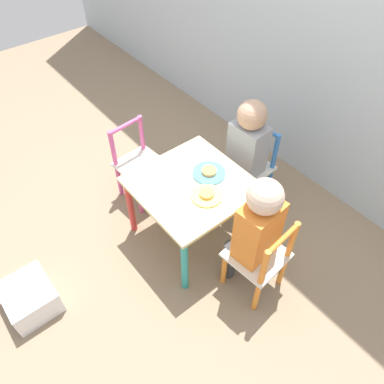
{
  "coord_description": "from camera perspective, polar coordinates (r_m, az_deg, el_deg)",
  "views": [
    {
      "loc": [
        1.04,
        -0.84,
        1.79
      ],
      "look_at": [
        0.0,
        0.0,
        0.36
      ],
      "focal_mm": 35.0,
      "sensor_mm": 36.0,
      "label": 1
    }
  ],
  "objects": [
    {
      "name": "ground_plane",
      "position": [
        2.24,
        0.0,
        -6.33
      ],
      "size": [
        6.0,
        6.0,
        0.0
      ],
      "primitive_type": "plane",
      "color": "#8C755B"
    },
    {
      "name": "kids_table",
      "position": [
        1.96,
        0.0,
        0.0
      ],
      "size": [
        0.56,
        0.56,
        0.42
      ],
      "color": "beige",
      "rests_on": "ground_plane"
    },
    {
      "name": "chair_blue",
      "position": [
        2.29,
        8.73,
        3.84
      ],
      "size": [
        0.28,
        0.28,
        0.5
      ],
      "rotation": [
        0.0,
        0.0,
        0.06
      ],
      "color": "silver",
      "rests_on": "ground_plane"
    },
    {
      "name": "chair_orange",
      "position": [
        1.87,
        10.34,
        -10.0
      ],
      "size": [
        0.28,
        0.28,
        0.5
      ],
      "rotation": [
        0.0,
        0.0,
        -1.47
      ],
      "color": "silver",
      "rests_on": "ground_plane"
    },
    {
      "name": "chair_pink",
      "position": [
        2.31,
        -8.15,
        4.21
      ],
      "size": [
        0.28,
        0.28,
        0.5
      ],
      "rotation": [
        0.0,
        0.0,
        -4.63
      ],
      "color": "silver",
      "rests_on": "ground_plane"
    },
    {
      "name": "child_back",
      "position": [
        2.13,
        8.22,
        6.79
      ],
      "size": [
        0.21,
        0.22,
        0.72
      ],
      "rotation": [
        0.0,
        0.0,
        0.06
      ],
      "color": "#7A6B5B",
      "rests_on": "ground_plane"
    },
    {
      "name": "child_right",
      "position": [
        1.73,
        9.64,
        -5.33
      ],
      "size": [
        0.22,
        0.21,
        0.74
      ],
      "rotation": [
        0.0,
        0.0,
        -1.47
      ],
      "color": "#38383D",
      "rests_on": "ground_plane"
    },
    {
      "name": "plate_back",
      "position": [
        1.96,
        2.62,
        2.99
      ],
      "size": [
        0.18,
        0.18,
        0.03
      ],
      "color": "#4C9EE0",
      "rests_on": "kids_table"
    },
    {
      "name": "plate_right",
      "position": [
        1.85,
        2.25,
        -0.49
      ],
      "size": [
        0.16,
        0.16,
        0.03
      ],
      "color": "#EADB66",
      "rests_on": "kids_table"
    },
    {
      "name": "storage_bin",
      "position": [
        2.09,
        -23.44,
        -14.55
      ],
      "size": [
        0.26,
        0.23,
        0.15
      ],
      "color": "silver",
      "rests_on": "ground_plane"
    }
  ]
}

